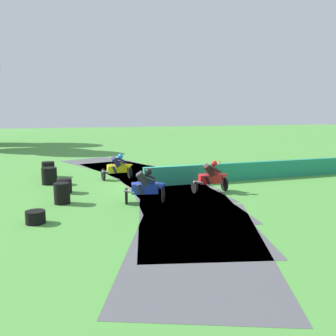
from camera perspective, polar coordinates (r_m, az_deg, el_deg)
name	(u,v)px	position (r m, az deg, el deg)	size (l,w,h in m)	color
ground_plane	(165,185)	(16.70, -0.43, -2.82)	(120.00, 120.00, 0.00)	#4C933D
track_asphalt	(153,186)	(16.52, -2.48, -2.94)	(6.93, 22.64, 0.01)	#515156
safety_barrier	(259,170)	(18.79, 14.43, -0.36)	(0.30, 12.25, 0.90)	#1E8466
motorcycle_lead_blue	(147,186)	(13.38, -3.43, -2.99)	(1.71, 0.96, 1.43)	black
motorcycle_chase_red	(212,177)	(15.32, 7.08, -1.47)	(1.68, 0.69, 1.42)	black
motorcycle_trailing_yellow	(119,167)	(18.17, -7.96, 0.13)	(1.68, 0.92, 1.43)	black
tire_stack_near	(35,217)	(11.89, -20.57, -7.41)	(0.61, 0.61, 0.40)	black
tire_stack_mid_a	(62,193)	(13.98, -16.71, -3.92)	(0.60, 0.60, 0.80)	black
tire_stack_mid_b	(64,186)	(15.81, -16.33, -2.77)	(0.62, 0.62, 0.60)	black
tire_stack_far	(49,176)	(17.83, -18.57, -1.22)	(0.71, 0.71, 0.80)	black
tire_stack_extra_a	(48,169)	(19.88, -18.73, -0.19)	(0.66, 0.66, 0.80)	black
traffic_cone	(220,163)	(22.65, 8.30, 0.84)	(0.28, 0.28, 0.44)	orange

